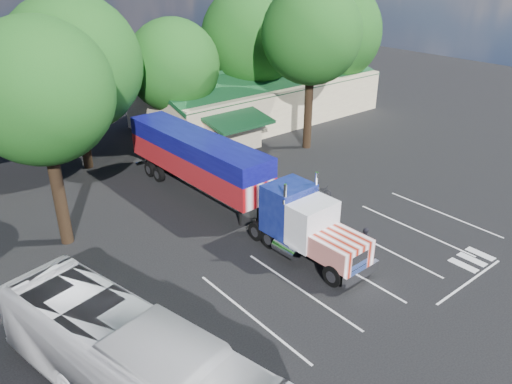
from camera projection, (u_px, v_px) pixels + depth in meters
ground at (271, 225)px, 30.96m from camera, size 120.00×120.00×0.00m
event_hall at (258, 97)px, 50.32m from camera, size 24.20×14.12×5.55m
tree_row_c at (73, 64)px, 35.96m from camera, size 10.00×10.00×13.05m
tree_row_d at (173, 66)px, 42.65m from camera, size 8.00×8.00×10.60m
tree_row_e at (251, 37)px, 47.51m from camera, size 9.60×9.60×12.90m
tree_row_f at (332, 32)px, 52.52m from camera, size 10.40×10.40×13.00m
tree_near_left at (40, 93)px, 25.36m from camera, size 7.60×7.60×12.65m
tree_near_right at (312, 35)px, 39.42m from camera, size 8.00×8.00×13.50m
semi_truck at (222, 172)px, 32.15m from camera, size 3.51×21.28×4.44m
woman at (365, 242)px, 27.29m from camera, size 0.50×0.71×1.84m
bicycle at (321, 190)px, 34.64m from camera, size 1.05×1.61×0.80m
tour_bus at (140, 369)px, 17.65m from camera, size 6.15×13.89×3.77m
silver_sedan at (224, 135)px, 44.25m from camera, size 4.66×2.28×1.47m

